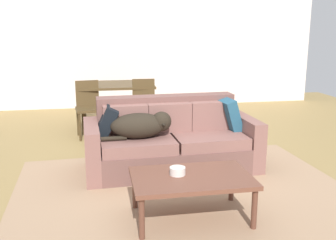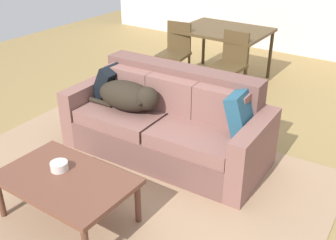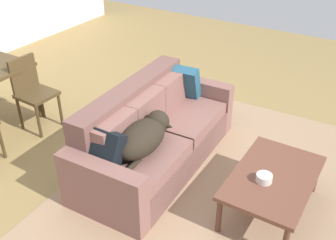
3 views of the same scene
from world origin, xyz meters
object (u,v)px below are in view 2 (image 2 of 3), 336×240
at_px(dining_table, 224,34).
at_px(dining_chair_near_right, 231,62).
at_px(bowl_on_coffee_table, 59,166).
at_px(dining_chair_near_left, 176,50).
at_px(throw_pillow_by_right_arm, 242,113).
at_px(throw_pillow_by_left_arm, 111,81).
at_px(couch, 168,123).
at_px(dog_on_left_cushion, 130,96).
at_px(coffee_table, 66,182).

distance_m(dining_table, dining_chair_near_right, 0.73).
distance_m(bowl_on_coffee_table, dining_chair_near_left, 3.05).
bearing_deg(throw_pillow_by_right_arm, throw_pillow_by_left_arm, -177.80).
bearing_deg(dining_table, bowl_on_coffee_table, -84.16).
distance_m(couch, dining_table, 2.30).
bearing_deg(throw_pillow_by_right_arm, dining_table, 121.30).
height_order(dog_on_left_cushion, throw_pillow_by_left_arm, throw_pillow_by_left_arm).
bearing_deg(throw_pillow_by_right_arm, bowl_on_coffee_table, -124.69).
bearing_deg(dining_chair_near_right, bowl_on_coffee_table, -88.67).
distance_m(throw_pillow_by_right_arm, bowl_on_coffee_table, 1.66).
distance_m(coffee_table, bowl_on_coffee_table, 0.15).
relative_size(dining_table, dining_chair_near_right, 1.40).
height_order(throw_pillow_by_right_arm, dining_table, throw_pillow_by_right_arm).
distance_m(throw_pillow_by_left_arm, dining_table, 2.20).
bearing_deg(coffee_table, dining_chair_near_right, 91.25).
height_order(dining_table, dining_chair_near_right, dining_chair_near_right).
relative_size(couch, dining_table, 1.68).
xyz_separation_m(throw_pillow_by_right_arm, bowl_on_coffee_table, (-0.94, -1.36, -0.18)).
relative_size(throw_pillow_by_right_arm, dining_chair_near_right, 0.45).
bearing_deg(dining_table, coffee_table, -82.37).
distance_m(throw_pillow_by_left_arm, coffee_table, 1.54).
distance_m(bowl_on_coffee_table, dining_chair_near_right, 2.92).
xyz_separation_m(couch, bowl_on_coffee_table, (-0.18, -1.28, 0.11)).
bearing_deg(dining_chair_near_left, dining_chair_near_right, -8.65).
xyz_separation_m(throw_pillow_by_right_arm, dining_chair_near_right, (-0.89, 1.56, -0.13)).
relative_size(coffee_table, dining_chair_near_right, 1.19).
height_order(couch, dining_chair_near_right, dining_chair_near_right).
bearing_deg(dining_chair_near_right, throw_pillow_by_left_arm, -109.22).
relative_size(bowl_on_coffee_table, dining_chair_near_left, 0.16).
bearing_deg(throw_pillow_by_left_arm, bowl_on_coffee_table, -65.62).
xyz_separation_m(couch, dog_on_left_cushion, (-0.37, -0.15, 0.26)).
bearing_deg(dog_on_left_cushion, dining_table, 91.87).
bearing_deg(coffee_table, bowl_on_coffee_table, 156.58).
height_order(throw_pillow_by_left_arm, dining_chair_near_right, dining_chair_near_right).
relative_size(throw_pillow_by_left_arm, coffee_table, 0.35).
distance_m(throw_pillow_by_left_arm, bowl_on_coffee_table, 1.43).
relative_size(bowl_on_coffee_table, dining_table, 0.11).
relative_size(throw_pillow_by_left_arm, throw_pillow_by_right_arm, 0.93).
xyz_separation_m(bowl_on_coffee_table, dining_chair_near_right, (0.05, 2.92, 0.06)).
distance_m(throw_pillow_by_right_arm, dining_chair_near_left, 2.37).
bearing_deg(coffee_table, couch, 87.41).
bearing_deg(bowl_on_coffee_table, throw_pillow_by_right_arm, 55.31).
bearing_deg(dining_table, throw_pillow_by_right_arm, -58.70).
bearing_deg(dining_table, dog_on_left_cushion, -85.93).
bearing_deg(couch, dining_chair_near_right, 92.16).
distance_m(couch, throw_pillow_by_left_arm, 0.81).
height_order(throw_pillow_by_right_arm, dining_chair_near_right, dining_chair_near_right).
height_order(throw_pillow_by_right_arm, coffee_table, throw_pillow_by_right_arm).
bearing_deg(dog_on_left_cushion, couch, 20.51).
distance_m(dog_on_left_cushion, bowl_on_coffee_table, 1.15).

